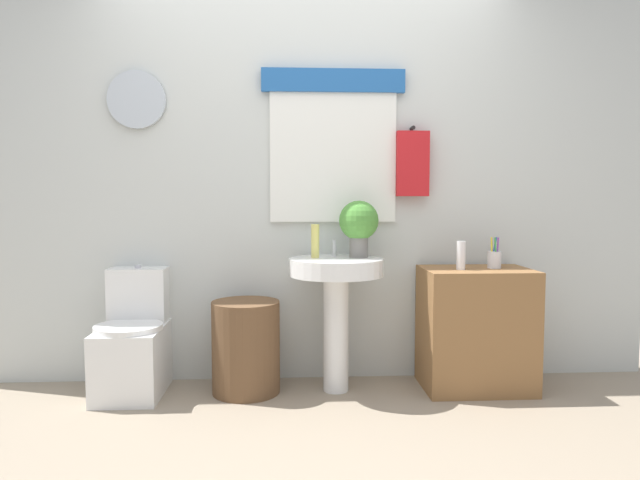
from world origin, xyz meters
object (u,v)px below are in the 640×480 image
Objects in this scene: toilet at (134,345)px; laundry_hamper at (246,347)px; pedestal_sink at (336,289)px; soap_bottle at (315,241)px; toothbrush_cup at (494,259)px; wooden_cabinet at (476,329)px; lotion_bottle at (461,255)px; potted_plant at (359,223)px.

laundry_hamper is (0.66, -0.03, -0.01)m from toilet.
pedestal_sink is at bearing 0.00° from laundry_hamper.
toothbrush_cup is (1.07, -0.03, -0.11)m from soap_bottle.
laundry_hamper is 0.75× the size of wooden_cabinet.
toilet is 1.23m from soap_bottle.
pedestal_sink is at bearing -22.62° from soap_bottle.
lotion_bottle is at bearing -3.14° from pedestal_sink.
toothbrush_cup is at bearing -1.61° from soap_bottle.
pedestal_sink is 4.26× the size of toothbrush_cup.
toilet is 3.99× the size of toothbrush_cup.
potted_plant is at bearing 1.17° from toilet.
soap_bottle is (0.41, 0.05, 0.62)m from laundry_hamper.
toilet is 3.73× the size of soap_bottle.
wooden_cabinet is 1.10m from soap_bottle.
pedestal_sink is (1.19, -0.03, 0.32)m from toilet.
laundry_hamper is 0.68× the size of pedestal_sink.
pedestal_sink reaches higher than laundry_hamper.
wooden_cabinet is 4.32× the size of lotion_bottle.
lotion_bottle reaches higher than laundry_hamper.
laundry_hamper is at bearing -2.87° from toilet.
pedestal_sink is 1.09× the size of wooden_cabinet.
soap_bottle is at bearing -177.80° from potted_plant.
toothbrush_cup is at bearing 15.10° from lotion_bottle.
laundry_hamper is 3.23× the size of lotion_bottle.
lotion_bottle reaches higher than toilet.
wooden_cabinet is 0.46m from lotion_bottle.
soap_bottle is at bearing 177.02° from wooden_cabinet.
wooden_cabinet is at bearing 19.83° from lotion_bottle.
laundry_hamper is 0.63m from pedestal_sink.
soap_bottle is at bearing 6.96° from laundry_hamper.
wooden_cabinet is (0.84, 0.00, -0.24)m from pedestal_sink.
potted_plant is 0.63m from lotion_bottle.
soap_bottle is 1.07× the size of toothbrush_cup.
toilet is at bearing 177.13° from laundry_hamper.
potted_plant is (0.67, 0.06, 0.72)m from laundry_hamper.
potted_plant reaches higher than toothbrush_cup.
lotion_bottle is at bearing -9.64° from potted_plant.
soap_bottle is at bearing 0.91° from toilet.
potted_plant reaches higher than pedestal_sink.
soap_bottle is 0.86m from lotion_bottle.
wooden_cabinet is at bearing -169.84° from toothbrush_cup.
pedestal_sink is at bearing -156.80° from potted_plant.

